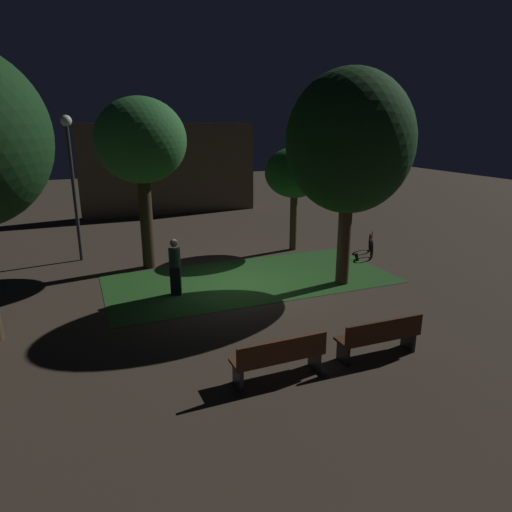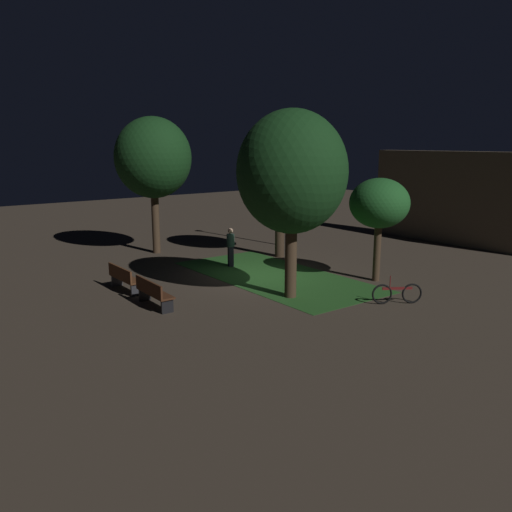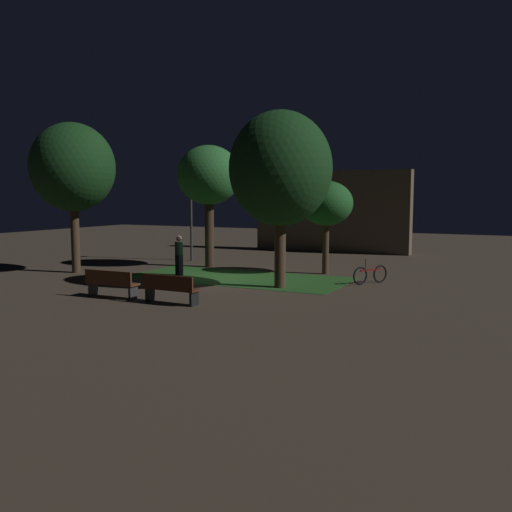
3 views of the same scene
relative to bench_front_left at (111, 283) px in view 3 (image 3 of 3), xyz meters
The scene contains 12 objects.
ground_plane 5.21m from the bench_front_left, 77.48° to the left, with size 60.00×60.00×0.00m, color #3D3328.
grass_lawn 5.71m from the bench_front_left, 74.19° to the left, with size 8.68×4.09×0.01m, color #23511E.
bench_front_left is the anchor object (origin of this frame).
bench_near_trees 2.25m from the bench_front_left, ahead, with size 1.81×0.50×0.88m.
tree_lawn_side 9.44m from the bench_front_left, 62.05° to the left, with size 2.17×2.17×3.80m.
tree_left_canopy 6.80m from the bench_front_left, 46.16° to the left, with size 3.56×3.56×6.10m.
tree_back_left 8.73m from the bench_front_left, 98.29° to the left, with size 2.82×2.82×5.43m.
tree_tall_center 7.52m from the bench_front_left, 143.73° to the left, with size 3.44×3.44×6.18m.
lamp_post_near_wall 10.50m from the bench_front_left, 108.62° to the left, with size 0.36×0.36×4.89m.
bicycle 9.17m from the bench_front_left, 43.98° to the left, with size 0.92×1.42×0.93m.
pedestrian 5.12m from the bench_front_left, 99.70° to the left, with size 0.33×0.32×1.61m.
building_wall_backdrop 17.11m from the bench_front_left, 84.97° to the left, with size 9.04×0.80×4.61m, color brown.
Camera 3 is at (10.60, -18.40, 3.21)m, focal length 38.73 mm.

